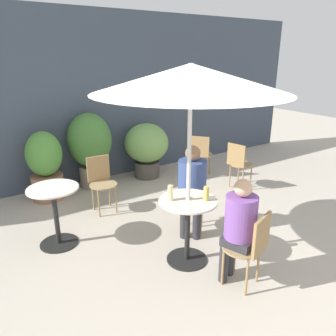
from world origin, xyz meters
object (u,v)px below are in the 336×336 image
beer_glass_1 (170,193)px  potted_plant_2 (147,146)px  seated_person_0 (239,223)px  seated_person_1 (192,184)px  bistro_chair_2 (101,178)px  potted_plant_1 (90,144)px  bistro_chair_0 (251,244)px  cafe_table_far (55,208)px  potted_plant_0 (45,164)px  cafe_table_near (188,220)px  beer_glass_0 (206,194)px  bistro_chair_4 (239,161)px  bistro_chair_1 (192,194)px  bistro_chair_3 (201,152)px  umbrella (191,79)px

beer_glass_1 → potted_plant_2: bearing=65.9°
seated_person_0 → seated_person_1: size_ratio=0.96×
bistro_chair_2 → potted_plant_1: 1.05m
bistro_chair_0 → bistro_chair_2: bearing=-96.5°
cafe_table_far → potted_plant_0: (0.25, 1.48, 0.10)m
cafe_table_near → beer_glass_0: size_ratio=4.73×
bistro_chair_4 → beer_glass_0: 2.33m
bistro_chair_1 → potted_plant_0: potted_plant_0 is taller
seated_person_1 → bistro_chair_4: bearing=67.2°
seated_person_0 → potted_plant_2: (0.78, 3.22, -0.07)m
cafe_table_near → beer_glass_1: size_ratio=4.39×
bistro_chair_4 → potted_plant_0: size_ratio=0.73×
bistro_chair_3 → seated_person_0: size_ratio=0.72×
seated_person_0 → bistro_chair_1: bearing=-123.4°
bistro_chair_3 → potted_plant_2: 1.04m
cafe_table_far → beer_glass_1: bearing=-47.2°
cafe_table_far → bistro_chair_0: bearing=-53.3°
cafe_table_near → seated_person_0: bearing=-71.2°
potted_plant_1 → potted_plant_2: bearing=-6.5°
bistro_chair_3 → seated_person_1: 2.14m
beer_glass_1 → potted_plant_2: size_ratio=0.17×
bistro_chair_4 → seated_person_0: size_ratio=0.72×
seated_person_0 → beer_glass_1: seated_person_0 is taller
bistro_chair_3 → beer_glass_0: beer_glass_0 is taller
bistro_chair_0 → seated_person_1: seated_person_1 is taller
bistro_chair_3 → seated_person_0: (-1.62, -2.63, 0.18)m
bistro_chair_4 → seated_person_0: bearing=123.9°
bistro_chair_1 → potted_plant_2: 2.13m
potted_plant_0 → potted_plant_1: size_ratio=0.85×
bistro_chair_4 → umbrella: size_ratio=0.38×
potted_plant_2 → bistro_chair_3: bearing=-34.6°
beer_glass_0 → beer_glass_1: bearing=146.6°
cafe_table_near → beer_glass_1: bearing=150.0°
beer_glass_0 → beer_glass_1: 0.39m
bistro_chair_4 → umbrella: bearing=110.5°
potted_plant_2 → umbrella: bearing=-110.2°
bistro_chair_0 → beer_glass_1: 0.97m
bistro_chair_2 → umbrella: bearing=-78.0°
bistro_chair_4 → seated_person_0: seated_person_0 is taller
bistro_chair_2 → potted_plant_1: (0.22, 0.99, 0.27)m
bistro_chair_1 → bistro_chair_2: bearing=164.7°
bistro_chair_0 → seated_person_0: 0.23m
seated_person_0 → potted_plant_1: 3.35m
bistro_chair_1 → seated_person_0: bearing=-63.4°
bistro_chair_3 → beer_glass_0: bearing=104.5°
bistro_chair_3 → potted_plant_1: 2.05m
cafe_table_near → seated_person_0: size_ratio=0.66×
seated_person_1 → potted_plant_2: size_ratio=1.15×
cafe_table_far → bistro_chair_0: 2.32m
bistro_chair_0 → beer_glass_1: bearing=-81.9°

